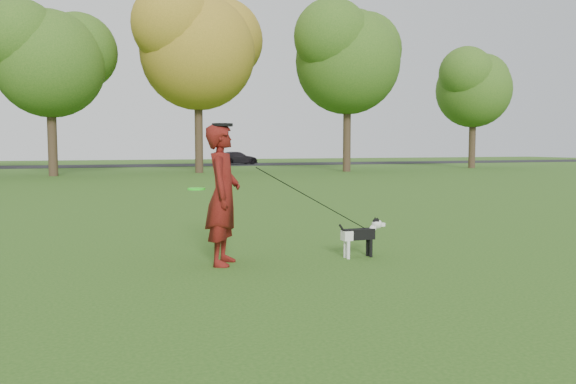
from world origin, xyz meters
name	(u,v)px	position (x,y,z in m)	size (l,w,h in m)	color
ground	(284,270)	(0.00, 0.00, 0.00)	(120.00, 120.00, 0.00)	#285116
road	(117,166)	(0.00, 40.00, 0.01)	(120.00, 7.00, 0.02)	black
man	(223,195)	(-0.66, 0.59, 0.95)	(0.69, 0.45, 1.89)	#530D0B
dog	(362,233)	(1.33, 0.40, 0.35)	(0.75, 0.15, 0.57)	black
car_right	(237,158)	(9.86, 40.00, 0.56)	(1.52, 3.74, 1.08)	#262127
man_held_items	(312,199)	(0.58, 0.47, 0.86)	(2.58, 0.34, 1.52)	#24FC1F
tree_row	(100,39)	(-1.43, 26.07, 7.41)	(51.74, 8.86, 12.01)	#38281C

